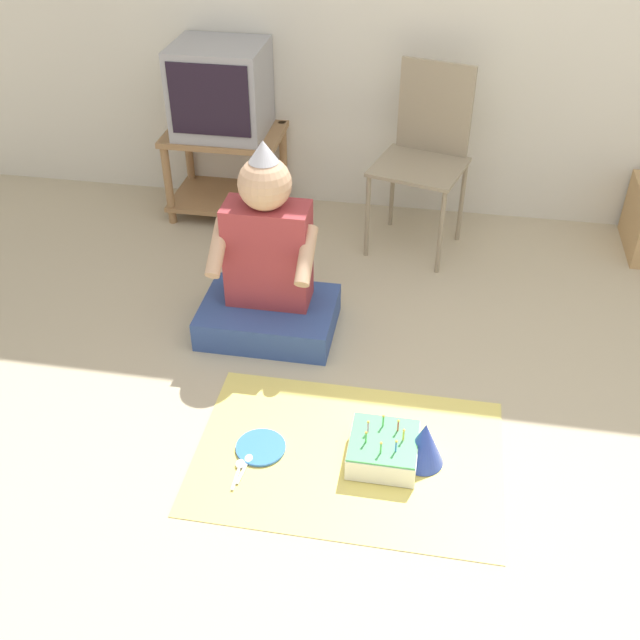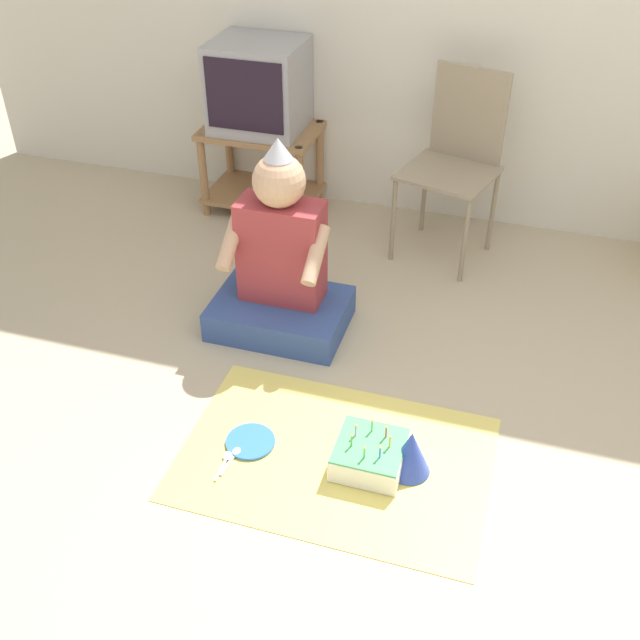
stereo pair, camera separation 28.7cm
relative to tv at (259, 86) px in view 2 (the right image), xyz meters
The scene contains 11 objects.
ground_plane 2.54m from the tv, 55.72° to the right, with size 16.00×16.00×0.00m, color tan.
tv_stand 0.43m from the tv, 90.00° to the right, with size 0.63×0.43×0.48m.
tv is the anchor object (origin of this frame).
folding_chair 1.11m from the tv, ahead, with size 0.52×0.50×0.93m.
person_seated 1.22m from the tv, 65.39° to the right, with size 0.59×0.43×0.89m.
party_cloth 2.13m from the tv, 62.05° to the right, with size 1.13×0.77×0.01m.
birthday_cake 2.17m from the tv, 58.84° to the right, with size 0.25×0.25×0.16m.
party_hat_blue 2.22m from the tv, 55.30° to the right, with size 0.15×0.15×0.19m.
paper_plate 2.02m from the tv, 71.12° to the right, with size 0.19×0.19×0.01m.
plastic_spoon_near 2.09m from the tv, 72.74° to the right, with size 0.04×0.15×0.01m.
plastic_spoon_far 2.11m from the tv, 73.60° to the right, with size 0.04×0.15×0.01m.
Camera 2 is at (0.08, -1.62, 2.06)m, focal length 42.00 mm.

